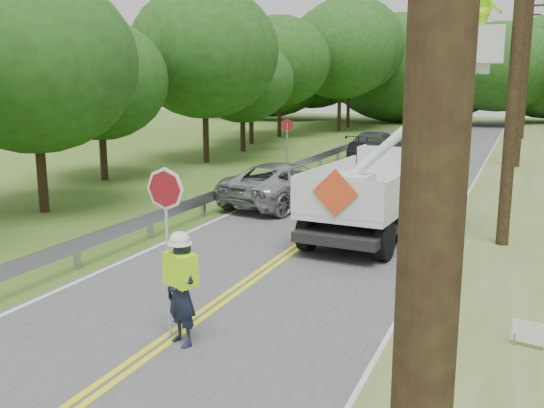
% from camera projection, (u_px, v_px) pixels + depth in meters
% --- Properties ---
extents(ground, '(140.00, 140.00, 0.00)m').
position_uv_depth(ground, '(116.00, 377.00, 9.04)').
color(ground, '#315718').
rests_on(ground, ground).
extents(road, '(7.20, 96.00, 0.03)m').
position_uv_depth(road, '(359.00, 203.00, 21.68)').
color(road, '#444446').
rests_on(road, ground).
extents(guardrail, '(0.18, 48.00, 0.77)m').
position_uv_depth(guardrail, '(266.00, 178.00, 23.91)').
color(guardrail, '#979B9F').
rests_on(guardrail, ground).
extents(utility_poles, '(1.60, 43.30, 10.00)m').
position_uv_depth(utility_poles, '(523.00, 53.00, 21.44)').
color(utility_poles, black).
rests_on(utility_poles, ground).
extents(treeline_left, '(11.24, 54.65, 11.70)m').
position_uv_depth(treeline_left, '(278.00, 55.00, 40.66)').
color(treeline_left, '#332319').
rests_on(treeline_left, ground).
extents(treeline_horizon, '(58.06, 14.60, 12.01)m').
position_uv_depth(treeline_horizon, '(497.00, 67.00, 57.62)').
color(treeline_horizon, '#224112').
rests_on(treeline_horizon, ground).
extents(flagger, '(1.13, 0.66, 2.93)m').
position_uv_depth(flagger, '(181.00, 284.00, 9.94)').
color(flagger, '#191E33').
rests_on(flagger, road).
extents(bucket_truck, '(4.58, 7.08, 6.78)m').
position_uv_depth(bucket_truck, '(393.00, 177.00, 17.84)').
color(bucket_truck, black).
rests_on(bucket_truck, road).
extents(suv_silver, '(3.59, 5.80, 1.50)m').
position_uv_depth(suv_silver, '(286.00, 183.00, 21.31)').
color(suv_silver, '#A3A6AA').
rests_on(suv_silver, road).
extents(suv_darkgrey, '(2.52, 5.38, 1.52)m').
position_uv_depth(suv_darkgrey, '(376.00, 145.00, 33.64)').
color(suv_darkgrey, '#34353B').
rests_on(suv_darkgrey, road).
extents(stop_sign_permanent, '(0.49, 0.33, 2.65)m').
position_uv_depth(stop_sign_permanent, '(287.00, 139.00, 26.86)').
color(stop_sign_permanent, '#979B9F').
rests_on(stop_sign_permanent, ground).
extents(yard_sign, '(0.49, 0.13, 0.72)m').
position_uv_depth(yard_sign, '(529.00, 334.00, 9.30)').
color(yard_sign, white).
rests_on(yard_sign, ground).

